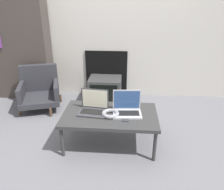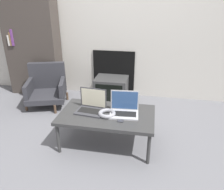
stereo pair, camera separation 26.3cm
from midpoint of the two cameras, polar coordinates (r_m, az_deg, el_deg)
ground_plane at (r=2.41m, az=0.67°, el=-15.95°), size 14.00×14.00×0.00m
wall_back at (r=3.58m, az=5.90°, el=19.61°), size 7.00×0.08×2.60m
table at (r=2.42m, az=1.79°, el=-5.59°), size 1.04×0.61×0.39m
laptop_left at (r=2.45m, az=-2.32°, el=-2.93°), size 0.33×0.25×0.25m
laptop_right at (r=2.40m, az=6.37°, el=-3.66°), size 0.33×0.24×0.25m
headphones at (r=2.36m, az=1.87°, el=-4.92°), size 0.19×0.19×0.04m
phone at (r=2.30m, az=5.70°, el=-6.35°), size 0.06×0.13×0.01m
tv at (r=3.60m, az=1.91°, el=1.65°), size 0.52×0.42×0.37m
armchair at (r=3.55m, az=-14.61°, el=2.27°), size 0.71×0.72×0.62m
bookshelf at (r=3.90m, az=-18.04°, el=11.31°), size 0.88×0.32×1.54m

